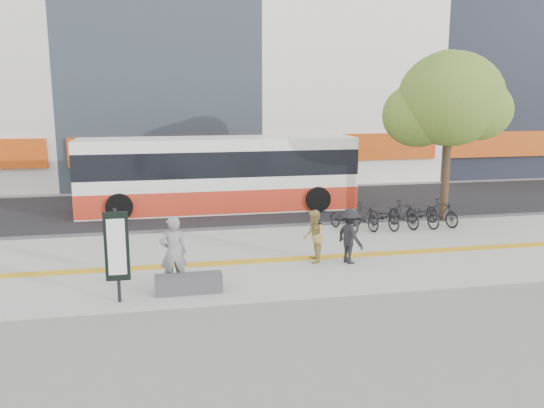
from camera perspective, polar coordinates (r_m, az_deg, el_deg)
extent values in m
plane|color=slate|center=(15.28, 1.17, -7.08)|extent=(120.00, 120.00, 0.00)
cube|color=gray|center=(16.67, 0.05, -5.36)|extent=(40.00, 7.00, 0.08)
cube|color=gold|center=(16.19, 0.40, -5.71)|extent=(40.00, 0.45, 0.01)
cube|color=black|center=(23.86, -3.52, -0.31)|extent=(40.00, 8.00, 0.06)
cube|color=#3E3E40|center=(19.99, -1.94, -2.46)|extent=(40.00, 0.25, 0.14)
cube|color=#C8480F|center=(28.81, -0.99, 5.67)|extent=(19.00, 0.50, 1.40)
cube|color=#3E3E40|center=(13.73, -8.47, -8.02)|extent=(1.60, 0.45, 0.45)
cylinder|color=black|center=(13.21, -15.48, -5.11)|extent=(0.08, 0.08, 2.20)
cube|color=black|center=(13.15, -15.53, -4.19)|extent=(0.55, 0.08, 1.60)
cube|color=white|center=(13.10, -15.55, -4.25)|extent=(0.40, 0.02, 1.30)
cylinder|color=#342617|center=(21.74, 17.25, 2.48)|extent=(0.28, 0.28, 3.20)
ellipsoid|color=#477426|center=(21.52, 17.71, 10.18)|extent=(3.80, 3.80, 3.42)
ellipsoid|color=#477426|center=(21.52, 14.61, 8.75)|extent=(2.60, 2.60, 2.34)
ellipsoid|color=#477426|center=(21.63, 20.27, 8.96)|extent=(2.40, 2.40, 2.16)
ellipsoid|color=#477426|center=(22.37, 17.52, 12.27)|extent=(2.20, 2.20, 1.98)
cube|color=white|center=(23.01, -5.48, 3.06)|extent=(11.14, 2.32, 2.97)
cube|color=red|center=(23.17, -5.44, 0.67)|extent=(11.16, 2.34, 0.93)
cube|color=black|center=(22.94, -5.51, 4.32)|extent=(11.16, 2.34, 1.02)
cylinder|color=black|center=(21.97, -15.28, -0.26)|extent=(1.02, 0.33, 1.02)
cylinder|color=black|center=(24.25, -14.94, 0.81)|extent=(1.02, 0.33, 1.02)
cylinder|color=black|center=(22.78, 4.68, 0.50)|extent=(1.02, 0.33, 1.02)
cylinder|color=black|center=(24.98, 3.21, 1.48)|extent=(1.02, 0.33, 1.02)
imported|color=black|center=(19.67, 7.38, -1.44)|extent=(1.04, 1.76, 0.87)
imported|color=black|center=(19.91, 9.40, -1.21)|extent=(0.90, 1.67, 0.97)
imported|color=black|center=(20.19, 11.35, -1.24)|extent=(1.04, 1.76, 0.87)
imported|color=black|center=(20.47, 13.26, -1.01)|extent=(0.90, 1.67, 0.97)
imported|color=black|center=(20.79, 15.11, -1.05)|extent=(1.04, 1.76, 0.87)
imported|color=black|center=(21.12, 16.91, -0.83)|extent=(0.90, 1.67, 0.97)
imported|color=black|center=(13.87, -10.01, -4.90)|extent=(0.71, 0.51, 1.82)
imported|color=#A08946|center=(15.85, 4.26, -3.31)|extent=(0.69, 0.82, 1.50)
imported|color=black|center=(15.88, 7.97, -3.25)|extent=(0.87, 1.14, 1.56)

